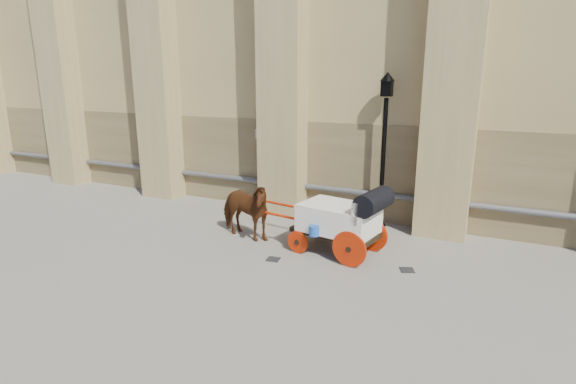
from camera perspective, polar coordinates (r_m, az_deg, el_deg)
The scene contains 6 objects.
ground at distance 11.53m, azimuth -4.14°, elevation -8.02°, with size 90.00×90.00×0.00m, color slate.
horse at distance 12.47m, azimuth -5.65°, elevation -2.24°, with size 0.89×1.96×1.66m, color #5F3113.
carriage at distance 11.34m, azimuth 7.05°, elevation -3.27°, with size 4.23×1.77×1.80m.
street_lamp at distance 13.32m, azimuth 12.06°, elevation 5.62°, with size 0.42×0.42×4.52m.
drain_grate_near at distance 11.26m, azimuth -1.90°, elevation -8.53°, with size 0.32×0.32×0.01m, color black.
drain_grate_far at distance 11.03m, azimuth 14.88°, elevation -9.55°, with size 0.32×0.32×0.01m, color black.
Camera 1 is at (5.33, -9.21, 4.45)m, focal length 28.00 mm.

